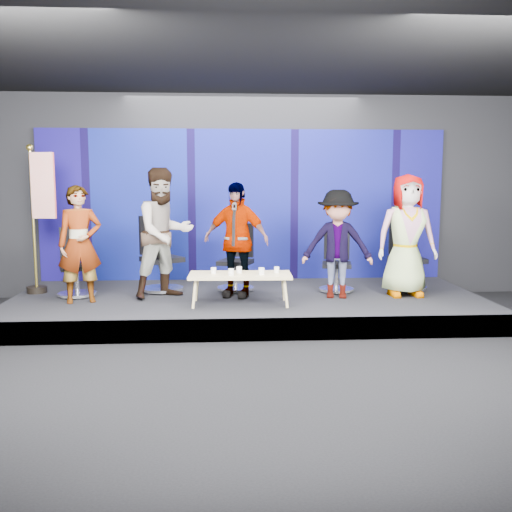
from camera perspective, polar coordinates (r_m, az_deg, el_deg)
The scene contains 21 objects.
ground at distance 6.35m, azimuth 0.18°, elevation -11.07°, with size 10.00×10.00×0.00m, color black.
room_walls at distance 6.03m, azimuth 0.19°, elevation 11.38°, with size 10.02×8.02×3.51m.
riser at distance 8.71m, azimuth -0.88°, elevation -4.87°, with size 7.00×3.00×0.30m, color black.
backdrop at distance 9.97m, azimuth -1.29°, elevation 5.11°, with size 7.00×0.08×2.60m, color #110752.
chair_a at distance 8.98m, azimuth -17.53°, elevation -1.69°, with size 0.73×0.73×1.03m.
panelist_a at distance 8.42m, azimuth -17.21°, elevation 1.12°, with size 0.61×0.40×1.66m, color black.
chair_b at distance 9.06m, azimuth -9.53°, elevation -1.04°, with size 0.92×0.92×1.18m.
panelist_b at distance 8.49m, azimuth -9.16°, elevation 2.26°, with size 0.93×0.72×1.91m, color black.
chair_c at distance 9.01m, azimuth -1.96°, elevation -1.25°, with size 0.77×0.77×1.05m.
panelist_c at distance 8.45m, azimuth -2.02°, elevation 1.61°, with size 1.00×0.42×1.70m, color black.
chair_d at distance 9.02m, azimuth 8.05°, elevation -1.46°, with size 0.65×0.65×0.98m.
panelist_d at distance 8.46m, azimuth 8.14°, elevation 1.18°, with size 1.03×0.59×1.60m, color black.
chair_e at distance 9.37m, azimuth 14.77°, elevation -1.01°, with size 0.64×0.64×1.13m.
panelist_e at distance 8.81m, azimuth 14.82°, elevation 2.00°, with size 0.89×0.58×1.82m, color black.
coffee_table at distance 7.96m, azimuth -1.60°, elevation -2.03°, with size 1.44×0.65×0.44m.
mug_a at distance 7.97m, azimuth -4.27°, elevation -1.46°, with size 0.07×0.07×0.09m, color silver.
mug_b at distance 7.82m, azimuth -2.50°, elevation -1.61°, with size 0.08×0.08×0.09m, color silver.
mug_c at distance 8.00m, azimuth -1.69°, elevation -1.39°, with size 0.08×0.08×0.09m, color silver.
mug_d at distance 7.86m, azimuth 0.56°, elevation -1.53°, with size 0.08×0.08×0.10m, color silver.
mug_e at distance 8.03m, azimuth 2.08°, elevation -1.38°, with size 0.07×0.07×0.08m, color silver.
flag_stand at distance 9.28m, azimuth -20.80°, elevation 3.83°, with size 0.52×0.30×2.27m.
Camera 1 is at (-0.39, -6.00, 2.03)m, focal length 40.00 mm.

